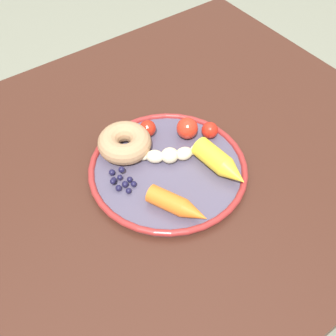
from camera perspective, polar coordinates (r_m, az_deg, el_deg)
name	(u,v)px	position (r m, az deg, el deg)	size (l,w,h in m)	color
ground_plane	(156,317)	(1.44, -1.57, -18.82)	(6.00, 6.00, 0.00)	gray
dining_table	(150,195)	(0.89, -2.40, -3.50)	(1.05, 0.82, 0.72)	#402117
plate	(168,169)	(0.80, 0.00, -0.13)	(0.29, 0.29, 0.02)	#4E485E
banana	(169,154)	(0.81, 0.18, 1.79)	(0.13, 0.08, 0.03)	beige
carrot_orange	(178,206)	(0.73, 1.31, -4.93)	(0.07, 0.11, 0.03)	orange
carrot_yellow	(221,163)	(0.79, 6.93, 0.60)	(0.05, 0.12, 0.04)	yellow
donut	(125,143)	(0.82, -5.70, 3.31)	(0.10, 0.10, 0.04)	tan
blueberry_pile	(121,180)	(0.78, -6.12, -1.61)	(0.04, 0.06, 0.02)	#191638
tomato_near	(148,128)	(0.85, -2.67, 5.20)	(0.03, 0.03, 0.03)	red
tomato_mid	(187,128)	(0.84, 2.53, 5.22)	(0.04, 0.04, 0.04)	red
tomato_far	(210,130)	(0.85, 5.48, 4.94)	(0.03, 0.03, 0.03)	red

